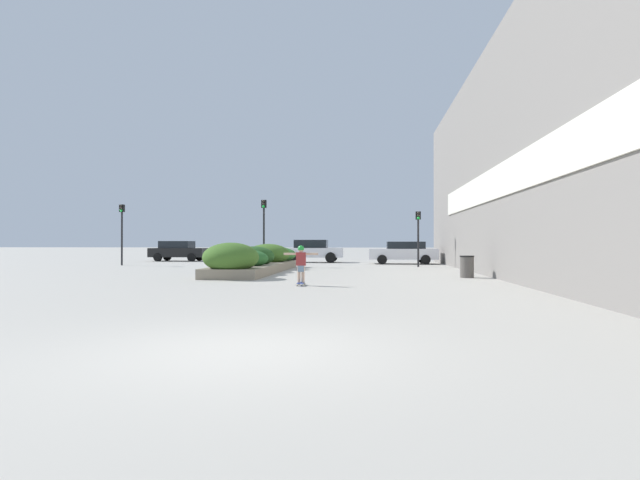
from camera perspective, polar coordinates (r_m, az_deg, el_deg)
The scene contains 13 objects.
ground_plane at distance 6.36m, azimuth -9.02°, elevation -12.38°, with size 300.00×300.00×0.00m, color #ADA89E.
building_wall_right at distance 19.99m, azimuth 20.30°, elevation 9.14°, with size 0.67×34.96×9.26m.
planter_box at distance 23.49m, azimuth -7.05°, elevation -2.19°, with size 2.32×11.09×1.35m.
skateboard at distance 15.67m, azimuth -2.19°, elevation -4.96°, with size 0.25×0.74×0.09m.
skateboarder at distance 15.63m, azimuth -2.19°, elevation -2.30°, with size 1.09×0.20×1.16m.
trash_bin at distance 20.01m, azimuth 16.44°, elevation -2.93°, with size 0.54×0.54×0.85m.
car_leftmost at distance 34.64m, azimuth -0.82°, elevation -1.20°, with size 4.06×1.93×1.56m.
car_center_left at distance 38.60m, azimuth -15.86°, elevation -1.18°, with size 4.11×1.96×1.49m.
car_center_right at distance 32.47m, azimuth 9.51°, elevation -1.37°, with size 4.33×2.00×1.43m.
car_rightmost at distance 34.32m, azimuth 25.43°, elevation -1.22°, with size 4.06×2.06×1.52m.
traffic_light_left at distance 28.70m, azimuth -6.44°, elevation 2.11°, with size 0.28×0.30×3.81m.
traffic_light_right at distance 28.47m, azimuth 11.16°, elevation 1.28°, with size 0.28×0.30×3.11m.
traffic_light_far_left at distance 32.23m, azimuth -21.71°, elevation 1.70°, with size 0.28×0.30×3.66m.
Camera 1 is at (1.55, -6.03, 1.32)m, focal length 28.00 mm.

